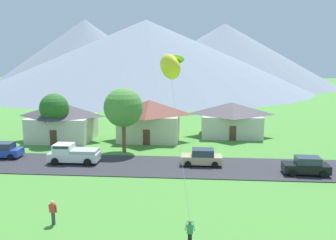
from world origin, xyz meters
The scene contains 15 objects.
road_strip centered at (0.00, 29.05, 0.04)m, with size 160.00×7.11×0.08m, color #2D2D33.
mountain_far_west_ridge centered at (13.88, 142.58, 12.55)m, with size 88.63×88.63×25.10m, color gray.
mountain_west_ridge centered at (-15.74, 122.20, 12.34)m, with size 115.38×115.38×24.68m, color gray.
mountain_east_ridge centered at (-45.92, 146.70, 13.87)m, with size 78.32×78.32×27.73m, color gray.
house_leftmost centered at (-3.78, 40.92, 2.79)m, with size 8.50×6.71×5.40m.
house_left_center centered at (7.40, 44.30, 2.48)m, with size 8.85×6.69×4.79m.
house_right_center centered at (-15.44, 39.75, 2.62)m, with size 8.58×6.88×5.06m.
tree_near_left centered at (-15.55, 37.57, 4.63)m, with size 3.68×3.68×6.51m.
tree_center centered at (-5.95, 34.36, 5.26)m, with size 4.52×4.52×7.55m.
parked_car_black_west_end centered at (12.87, 27.59, 0.87)m, with size 4.26×2.19×1.68m.
parked_car_tan_mid_west centered at (3.08, 29.71, 0.87)m, with size 4.21×2.09×1.68m.
parked_car_blue_east_end centered at (-18.80, 30.69, 0.87)m, with size 4.27×2.22×1.68m.
pickup_truck_white_west_side centered at (-10.37, 29.44, 1.06)m, with size 5.21×2.35×1.99m.
kite_flyer_with_kite centered at (0.89, 16.09, 10.09)m, with size 2.70×3.91×11.18m.
watcher_person centered at (-6.89, 15.97, 0.88)m, with size 0.56×0.24×1.68m.
Camera 1 is at (2.39, -4.76, 10.81)m, focal length 37.07 mm.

